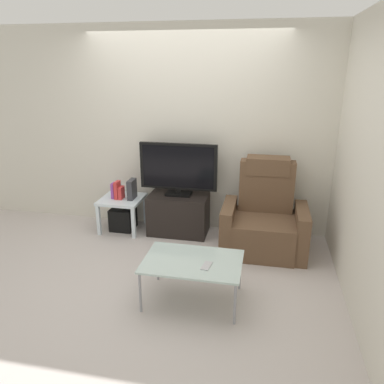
{
  "coord_description": "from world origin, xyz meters",
  "views": [
    {
      "loc": [
        1.02,
        -3.51,
        2.12
      ],
      "look_at": [
        0.21,
        0.5,
        0.7
      ],
      "focal_mm": 34.66,
      "sensor_mm": 36.0,
      "label": 1
    }
  ],
  "objects_px": {
    "book_middle": "(117,190)",
    "game_console": "(132,189)",
    "book_leftmost": "(113,191)",
    "recliner_armchair": "(264,220)",
    "subwoofer_box": "(123,218)",
    "side_table": "(122,203)",
    "coffee_table": "(193,263)",
    "tv_stand": "(179,214)",
    "book_rightmost": "(121,193)",
    "cell_phone": "(207,266)",
    "television": "(178,168)"
  },
  "relations": [
    {
      "from": "book_middle",
      "to": "coffee_table",
      "type": "height_order",
      "value": "book_middle"
    },
    {
      "from": "tv_stand",
      "to": "side_table",
      "type": "xyz_separation_m",
      "value": [
        -0.76,
        -0.04,
        0.11
      ]
    },
    {
      "from": "book_leftmost",
      "to": "book_middle",
      "type": "bearing_deg",
      "value": 0.0
    },
    {
      "from": "book_rightmost",
      "to": "book_leftmost",
      "type": "bearing_deg",
      "value": 180.0
    },
    {
      "from": "book_leftmost",
      "to": "book_middle",
      "type": "distance_m",
      "value": 0.06
    },
    {
      "from": "book_rightmost",
      "to": "coffee_table",
      "type": "relative_size",
      "value": 0.18
    },
    {
      "from": "side_table",
      "to": "game_console",
      "type": "distance_m",
      "value": 0.25
    },
    {
      "from": "tv_stand",
      "to": "television",
      "type": "xyz_separation_m",
      "value": [
        0.0,
        0.02,
        0.61
      ]
    },
    {
      "from": "game_console",
      "to": "cell_phone",
      "type": "relative_size",
      "value": 1.72
    },
    {
      "from": "side_table",
      "to": "book_middle",
      "type": "relative_size",
      "value": 2.34
    },
    {
      "from": "game_console",
      "to": "cell_phone",
      "type": "distance_m",
      "value": 1.93
    },
    {
      "from": "television",
      "to": "book_leftmost",
      "type": "distance_m",
      "value": 0.93
    },
    {
      "from": "television",
      "to": "game_console",
      "type": "distance_m",
      "value": 0.69
    },
    {
      "from": "book_rightmost",
      "to": "game_console",
      "type": "bearing_deg",
      "value": 12.39
    },
    {
      "from": "television",
      "to": "side_table",
      "type": "relative_size",
      "value": 1.83
    },
    {
      "from": "recliner_armchair",
      "to": "book_rightmost",
      "type": "bearing_deg",
      "value": 174.71
    },
    {
      "from": "game_console",
      "to": "recliner_armchair",
      "type": "bearing_deg",
      "value": -6.73
    },
    {
      "from": "subwoofer_box",
      "to": "recliner_armchair",
      "type": "bearing_deg",
      "value": -5.91
    },
    {
      "from": "recliner_armchair",
      "to": "coffee_table",
      "type": "relative_size",
      "value": 1.2
    },
    {
      "from": "recliner_armchair",
      "to": "game_console",
      "type": "distance_m",
      "value": 1.74
    },
    {
      "from": "television",
      "to": "game_console",
      "type": "xyz_separation_m",
      "value": [
        -0.62,
        -0.05,
        -0.31
      ]
    },
    {
      "from": "subwoofer_box",
      "to": "book_leftmost",
      "type": "relative_size",
      "value": 1.45
    },
    {
      "from": "television",
      "to": "book_rightmost",
      "type": "bearing_deg",
      "value": -174.19
    },
    {
      "from": "coffee_table",
      "to": "side_table",
      "type": "bearing_deg",
      "value": 131.74
    },
    {
      "from": "book_middle",
      "to": "book_rightmost",
      "type": "distance_m",
      "value": 0.06
    },
    {
      "from": "tv_stand",
      "to": "game_console",
      "type": "xyz_separation_m",
      "value": [
        -0.62,
        -0.03,
        0.31
      ]
    },
    {
      "from": "recliner_armchair",
      "to": "tv_stand",
      "type": "bearing_deg",
      "value": 168.22
    },
    {
      "from": "side_table",
      "to": "book_middle",
      "type": "height_order",
      "value": "book_middle"
    },
    {
      "from": "book_leftmost",
      "to": "coffee_table",
      "type": "xyz_separation_m",
      "value": [
        1.34,
        -1.37,
        -0.15
      ]
    },
    {
      "from": "tv_stand",
      "to": "subwoofer_box",
      "type": "bearing_deg",
      "value": -177.17
    },
    {
      "from": "tv_stand",
      "to": "cell_phone",
      "type": "height_order",
      "value": "tv_stand"
    },
    {
      "from": "subwoofer_box",
      "to": "coffee_table",
      "type": "bearing_deg",
      "value": -48.26
    },
    {
      "from": "side_table",
      "to": "book_rightmost",
      "type": "height_order",
      "value": "book_rightmost"
    },
    {
      "from": "book_leftmost",
      "to": "book_middle",
      "type": "height_order",
      "value": "book_middle"
    },
    {
      "from": "television",
      "to": "book_leftmost",
      "type": "xyz_separation_m",
      "value": [
        -0.86,
        -0.08,
        -0.33
      ]
    },
    {
      "from": "book_rightmost",
      "to": "cell_phone",
      "type": "distance_m",
      "value": 1.99
    },
    {
      "from": "television",
      "to": "recliner_armchair",
      "type": "height_order",
      "value": "television"
    },
    {
      "from": "game_console",
      "to": "cell_phone",
      "type": "xyz_separation_m",
      "value": [
        1.23,
        -1.47,
        -0.15
      ]
    },
    {
      "from": "side_table",
      "to": "book_leftmost",
      "type": "relative_size",
      "value": 2.62
    },
    {
      "from": "recliner_armchair",
      "to": "book_middle",
      "type": "height_order",
      "value": "recliner_armchair"
    },
    {
      "from": "book_middle",
      "to": "game_console",
      "type": "bearing_deg",
      "value": 8.98
    },
    {
      "from": "subwoofer_box",
      "to": "tv_stand",
      "type": "bearing_deg",
      "value": 2.83
    },
    {
      "from": "tv_stand",
      "to": "book_leftmost",
      "type": "bearing_deg",
      "value": -176.17
    },
    {
      "from": "subwoofer_box",
      "to": "book_middle",
      "type": "xyz_separation_m",
      "value": [
        -0.04,
        -0.02,
        0.41
      ]
    },
    {
      "from": "side_table",
      "to": "game_console",
      "type": "relative_size",
      "value": 2.09
    },
    {
      "from": "television",
      "to": "book_middle",
      "type": "height_order",
      "value": "television"
    },
    {
      "from": "coffee_table",
      "to": "tv_stand",
      "type": "bearing_deg",
      "value": 108.47
    },
    {
      "from": "recliner_armchair",
      "to": "game_console",
      "type": "height_order",
      "value": "recliner_armchair"
    },
    {
      "from": "recliner_armchair",
      "to": "subwoofer_box",
      "type": "height_order",
      "value": "recliner_armchair"
    },
    {
      "from": "coffee_table",
      "to": "book_leftmost",
      "type": "bearing_deg",
      "value": 134.38
    }
  ]
}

